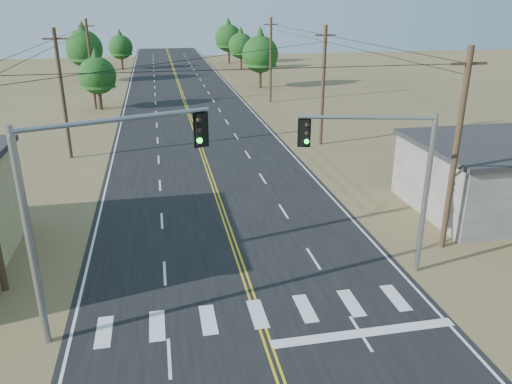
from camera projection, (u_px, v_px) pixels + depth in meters
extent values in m
cube|color=black|center=(204.00, 157.00, 40.28)|extent=(15.00, 200.00, 0.02)
cylinder|color=#4C3826|center=(63.00, 96.00, 38.41)|extent=(0.30, 0.30, 10.00)
cube|color=#4C3826|center=(55.00, 39.00, 36.90)|extent=(1.80, 0.12, 0.12)
cylinder|color=#4C3826|center=(91.00, 65.00, 56.71)|extent=(0.30, 0.30, 10.00)
cube|color=#4C3826|center=(86.00, 26.00, 55.20)|extent=(1.80, 0.12, 0.12)
cylinder|color=#4C3826|center=(455.00, 153.00, 23.92)|extent=(0.30, 0.30, 10.00)
cube|color=#4C3826|center=(469.00, 64.00, 22.41)|extent=(1.80, 0.12, 0.12)
cylinder|color=#4C3826|center=(323.00, 87.00, 42.23)|extent=(0.30, 0.30, 10.00)
cube|color=#4C3826|center=(326.00, 35.00, 40.72)|extent=(1.80, 0.12, 0.12)
cylinder|color=#4C3826|center=(271.00, 61.00, 60.53)|extent=(0.30, 0.30, 10.00)
cube|color=#4C3826|center=(271.00, 24.00, 59.02)|extent=(1.80, 0.12, 0.12)
cylinder|color=gray|center=(31.00, 247.00, 17.14)|extent=(0.27, 0.27, 7.89)
cylinder|color=gray|center=(11.00, 135.00, 15.72)|extent=(0.20, 0.20, 0.68)
cylinder|color=gray|center=(118.00, 119.00, 17.30)|extent=(6.54, 2.42, 0.18)
cube|color=black|center=(200.00, 129.00, 19.02)|extent=(0.48, 0.45, 1.24)
sphere|color=black|center=(199.00, 120.00, 18.69)|extent=(0.23, 0.23, 0.23)
sphere|color=black|center=(199.00, 130.00, 18.83)|extent=(0.23, 0.23, 0.23)
sphere|color=#0CE533|center=(200.00, 141.00, 18.97)|extent=(0.23, 0.23, 0.23)
cylinder|color=gray|center=(425.00, 200.00, 22.15)|extent=(0.25, 0.25, 7.15)
cylinder|color=gray|center=(435.00, 121.00, 20.86)|extent=(0.18, 0.18, 0.61)
cylinder|color=gray|center=(367.00, 118.00, 20.95)|extent=(5.62, 1.54, 0.16)
cube|color=black|center=(305.00, 132.00, 21.30)|extent=(0.42, 0.38, 1.12)
sphere|color=black|center=(307.00, 125.00, 21.01)|extent=(0.20, 0.20, 0.20)
sphere|color=black|center=(307.00, 133.00, 21.14)|extent=(0.20, 0.20, 0.20)
sphere|color=#0CE533|center=(307.00, 141.00, 21.27)|extent=(0.20, 0.20, 0.20)
cylinder|color=#3F2D1E|center=(100.00, 98.00, 57.62)|extent=(0.45, 0.45, 2.52)
cone|color=#173F12|center=(96.00, 67.00, 56.36)|extent=(3.92, 3.92, 4.48)
sphere|color=#173F12|center=(97.00, 76.00, 56.69)|extent=(4.20, 4.20, 4.20)
cylinder|color=#3F2D1E|center=(87.00, 71.00, 76.78)|extent=(0.43, 0.43, 3.28)
cone|color=#173F12|center=(83.00, 41.00, 75.15)|extent=(5.09, 5.09, 5.82)
sphere|color=#173F12|center=(84.00, 49.00, 75.57)|extent=(5.46, 5.46, 5.46)
cylinder|color=#3F2D1E|center=(122.00, 62.00, 91.04)|extent=(0.41, 0.41, 2.58)
cone|color=#173F12|center=(120.00, 42.00, 89.75)|extent=(4.02, 4.02, 4.59)
sphere|color=#173F12|center=(121.00, 47.00, 90.09)|extent=(4.30, 4.30, 4.30)
cylinder|color=#3F2D1E|center=(260.00, 77.00, 71.74)|extent=(0.44, 0.44, 3.08)
cone|color=#173F12|center=(260.00, 46.00, 70.20)|extent=(4.79, 4.79, 5.47)
sphere|color=#173F12|center=(260.00, 54.00, 70.60)|extent=(5.13, 5.13, 5.13)
cylinder|color=#3F2D1E|center=(241.00, 62.00, 91.43)|extent=(0.43, 0.43, 2.72)
cone|color=#173F12|center=(241.00, 40.00, 90.07)|extent=(4.23, 4.23, 4.83)
sphere|color=#173F12|center=(241.00, 46.00, 90.42)|extent=(4.53, 4.53, 4.53)
cylinder|color=#3F2D1E|center=(229.00, 55.00, 99.85)|extent=(0.45, 0.45, 3.18)
cone|color=#173F12|center=(228.00, 32.00, 98.26)|extent=(4.95, 4.95, 5.66)
sphere|color=#173F12|center=(228.00, 38.00, 98.67)|extent=(5.30, 5.30, 5.30)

